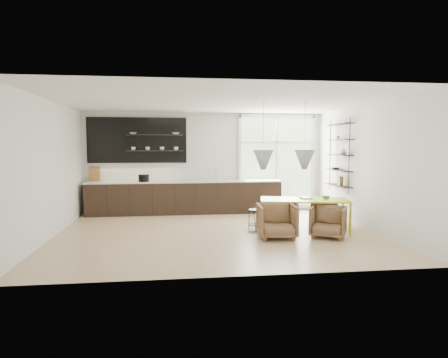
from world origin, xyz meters
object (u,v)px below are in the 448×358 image
at_px(armchair_back_left, 283,210).
at_px(armchair_front_right, 328,222).
at_px(dining_table, 304,201).
at_px(armchair_front_left, 277,221).
at_px(wire_stool, 256,217).
at_px(armchair_back_right, 324,212).

relative_size(armchair_back_left, armchair_front_right, 0.98).
distance_m(dining_table, armchair_front_left, 1.10).
bearing_deg(dining_table, wire_stool, -176.65).
distance_m(armchair_back_left, armchair_back_right, 1.00).
xyz_separation_m(armchair_back_right, wire_stool, (-1.81, -0.46, 0.01)).
relative_size(armchair_back_left, armchair_front_left, 0.90).
height_order(armchair_front_left, armchair_front_right, armchair_front_left).
xyz_separation_m(armchair_front_left, armchair_front_right, (1.10, -0.07, -0.03)).
relative_size(armchair_back_right, wire_stool, 1.38).
distance_m(dining_table, wire_stool, 1.16).
bearing_deg(armchair_back_right, dining_table, 62.28).
distance_m(armchair_back_left, armchair_front_left, 1.65).
height_order(armchair_back_left, armchair_front_right, armchair_front_right).
xyz_separation_m(armchair_back_right, armchair_front_left, (-1.55, -1.30, 0.06)).
height_order(armchair_back_right, armchair_front_left, armchair_front_left).
height_order(dining_table, armchair_front_right, dining_table).
distance_m(dining_table, armchair_back_left, 0.98).
xyz_separation_m(dining_table, wire_stool, (-1.09, 0.18, -0.37)).
bearing_deg(wire_stool, dining_table, -9.34).
relative_size(dining_table, armchair_front_right, 2.91).
xyz_separation_m(armchair_back_right, armchair_front_right, (-0.44, -1.37, 0.03)).
height_order(dining_table, armchair_front_left, same).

